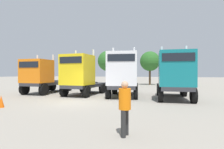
% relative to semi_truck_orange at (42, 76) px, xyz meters
% --- Properties ---
extents(ground, '(200.00, 200.00, 0.00)m').
position_rel_semi_truck_orange_xyz_m(ground, '(6.29, -3.51, -1.78)').
color(ground, gray).
extents(semi_truck_orange, '(3.05, 6.07, 4.00)m').
position_rel_semi_truck_orange_xyz_m(semi_truck_orange, '(0.00, 0.00, 0.00)').
color(semi_truck_orange, '#333338').
rests_on(semi_truck_orange, ground).
extents(semi_truck_yellow, '(2.75, 5.97, 4.30)m').
position_rel_semi_truck_orange_xyz_m(semi_truck_yellow, '(4.53, 0.04, 0.13)').
color(semi_truck_yellow, '#333338').
rests_on(semi_truck_yellow, ground).
extents(semi_truck_white, '(3.81, 6.42, 4.39)m').
position_rel_semi_truck_orange_xyz_m(semi_truck_white, '(8.50, 0.38, 0.19)').
color(semi_truck_white, '#333338').
rests_on(semi_truck_white, ground).
extents(semi_truck_teal, '(3.40, 6.49, 4.27)m').
position_rel_semi_truck_orange_xyz_m(semi_truck_teal, '(12.73, 0.22, 0.16)').
color(semi_truck_teal, '#333338').
rests_on(semi_truck_teal, ground).
extents(visitor_in_hivis, '(0.42, 0.45, 1.80)m').
position_rel_semi_truck_orange_xyz_m(visitor_in_hivis, '(11.50, -8.81, -0.73)').
color(visitor_in_hivis, '#292929').
rests_on(visitor_in_hivis, ground).
extents(traffic_cone_near, '(0.36, 0.36, 0.74)m').
position_rel_semi_truck_orange_xyz_m(traffic_cone_near, '(3.08, -6.74, -1.41)').
color(traffic_cone_near, '#F2590C').
rests_on(traffic_cone_near, ground).
extents(oak_far_left, '(3.79, 3.79, 6.29)m').
position_rel_semi_truck_orange_xyz_m(oak_far_left, '(0.35, 16.66, 2.59)').
color(oak_far_left, '#4C3823').
rests_on(oak_far_left, ground).
extents(oak_far_centre, '(3.56, 3.56, 6.06)m').
position_rel_semi_truck_orange_xyz_m(oak_far_centre, '(7.80, 18.51, 2.47)').
color(oak_far_centre, '#4C3823').
rests_on(oak_far_centre, ground).
extents(oak_far_right, '(3.27, 3.27, 5.23)m').
position_rel_semi_truck_orange_xyz_m(oak_far_right, '(12.85, 19.28, 1.79)').
color(oak_far_right, '#4C3823').
rests_on(oak_far_right, ground).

